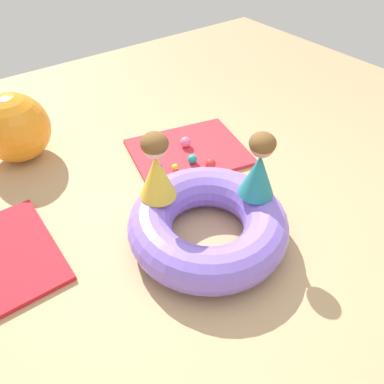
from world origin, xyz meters
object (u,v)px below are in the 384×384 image
object	(u,v)px
inflatable_cushion	(208,224)
play_ball_teal	(192,159)
play_ball_blue	(159,166)
child_in_yellow	(156,167)
play_ball_red	(211,163)
play_ball_yellow	(175,167)
child_in_teal	(259,166)
play_ball_pink	(186,142)
exercise_ball_large	(15,128)

from	to	relation	value
inflatable_cushion	play_ball_teal	bearing A→B (deg)	60.23
play_ball_blue	play_ball_teal	xyz separation A→B (m)	(0.31, -0.11, 0.01)
play_ball_blue	play_ball_teal	size ratio (longest dim) A/B	0.71
child_in_yellow	play_ball_red	bearing A→B (deg)	-20.04
play_ball_yellow	inflatable_cushion	bearing A→B (deg)	-108.24
child_in_teal	play_ball_teal	bearing A→B (deg)	86.01
play_ball_yellow	child_in_teal	bearing A→B (deg)	-82.60
child_in_teal	play_ball_pink	world-z (taller)	child_in_teal
play_ball_blue	play_ball_teal	distance (m)	0.33
child_in_teal	child_in_yellow	world-z (taller)	child_in_yellow
play_ball_red	play_ball_yellow	bearing A→B (deg)	149.33
child_in_yellow	play_ball_yellow	distance (m)	0.87
child_in_teal	play_ball_teal	world-z (taller)	child_in_teal
play_ball_pink	play_ball_yellow	world-z (taller)	play_ball_pink
play_ball_pink	play_ball_blue	bearing A→B (deg)	-159.69
inflatable_cushion	play_ball_blue	bearing A→B (deg)	80.13
play_ball_pink	play_ball_yellow	bearing A→B (deg)	-140.26
play_ball_red	play_ball_yellow	size ratio (longest dim) A/B	1.52
play_ball_yellow	child_in_yellow	bearing A→B (deg)	-134.71
inflatable_cushion	child_in_teal	world-z (taller)	child_in_teal
play_ball_pink	play_ball_red	bearing A→B (deg)	-92.67
play_ball_pink	exercise_ball_large	size ratio (longest dim) A/B	0.16
inflatable_cushion	play_ball_blue	distance (m)	0.95
exercise_ball_large	child_in_teal	bearing A→B (deg)	-60.23
exercise_ball_large	play_ball_pink	bearing A→B (deg)	-32.84
play_ball_pink	play_ball_yellow	size ratio (longest dim) A/B	1.64
play_ball_blue	play_ball_teal	world-z (taller)	play_ball_teal
play_ball_teal	exercise_ball_large	size ratio (longest dim) A/B	0.14
play_ball_blue	play_ball_red	distance (m)	0.48
play_ball_blue	child_in_yellow	bearing A→B (deg)	-122.32
child_in_yellow	exercise_ball_large	bearing A→B (deg)	66.69
play_ball_pink	play_ball_teal	size ratio (longest dim) A/B	1.19
child_in_teal	play_ball_teal	distance (m)	1.04
child_in_teal	play_ball_pink	bearing A→B (deg)	81.80
child_in_yellow	exercise_ball_large	world-z (taller)	child_in_yellow
play_ball_blue	play_ball_red	xyz separation A→B (m)	(0.40, -0.27, 0.02)
inflatable_cushion	child_in_yellow	bearing A→B (deg)	121.96
child_in_yellow	play_ball_pink	distance (m)	1.20
play_ball_red	play_ball_yellow	world-z (taller)	play_ball_red
inflatable_cushion	play_ball_red	size ratio (longest dim) A/B	12.23
child_in_teal	play_ball_pink	size ratio (longest dim) A/B	4.92
child_in_yellow	play_ball_teal	distance (m)	0.98
play_ball_red	child_in_yellow	bearing A→B (deg)	-157.52
play_ball_pink	play_ball_red	size ratio (longest dim) A/B	1.08
exercise_ball_large	play_ball_red	bearing A→B (deg)	-44.23
child_in_teal	play_ball_teal	size ratio (longest dim) A/B	5.86
exercise_ball_large	play_ball_yellow	bearing A→B (deg)	-47.14
play_ball_red	play_ball_pink	bearing A→B (deg)	87.33
inflatable_cushion	play_ball_pink	bearing A→B (deg)	61.84
play_ball_teal	child_in_teal	bearing A→B (deg)	-95.00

